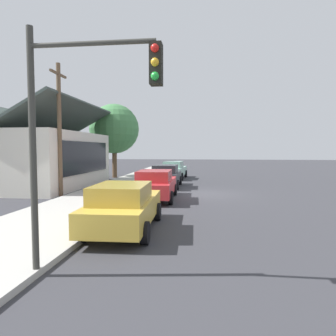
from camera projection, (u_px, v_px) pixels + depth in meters
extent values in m
plane|color=#38383D|center=(205.00, 194.00, 18.17)|extent=(120.00, 120.00, 0.00)
cube|color=#B2AFA8|center=(115.00, 191.00, 18.82)|extent=(60.00, 4.20, 0.16)
cube|color=gold|center=(125.00, 210.00, 10.07)|extent=(4.80, 1.99, 0.70)
cube|color=gold|center=(121.00, 193.00, 9.56)|extent=(2.33, 1.69, 0.56)
cylinder|color=black|center=(110.00, 211.00, 11.63)|extent=(0.67, 0.24, 0.66)
cylinder|color=black|center=(158.00, 211.00, 11.47)|extent=(0.67, 0.24, 0.66)
cylinder|color=black|center=(82.00, 231.00, 8.71)|extent=(0.67, 0.24, 0.66)
cylinder|color=black|center=(145.00, 233.00, 8.55)|extent=(0.67, 0.24, 0.66)
cube|color=red|center=(156.00, 187.00, 16.20)|extent=(4.83, 2.00, 0.70)
cube|color=#A9272B|center=(154.00, 176.00, 15.69)|extent=(2.34, 1.71, 0.56)
cylinder|color=black|center=(143.00, 189.00, 17.79)|extent=(0.67, 0.24, 0.66)
cylinder|color=black|center=(175.00, 190.00, 17.61)|extent=(0.67, 0.24, 0.66)
cylinder|color=black|center=(133.00, 197.00, 14.84)|extent=(0.67, 0.24, 0.66)
cylinder|color=black|center=(171.00, 198.00, 14.67)|extent=(0.67, 0.24, 0.66)
cube|color=#2D3035|center=(166.00, 177.00, 21.49)|extent=(4.50, 1.83, 0.70)
cube|color=#27292D|center=(165.00, 169.00, 21.01)|extent=(2.16, 1.60, 0.56)
cylinder|color=black|center=(157.00, 180.00, 23.00)|extent=(0.66, 0.22, 0.66)
cylinder|color=black|center=(180.00, 180.00, 22.79)|extent=(0.66, 0.22, 0.66)
cylinder|color=black|center=(150.00, 184.00, 20.24)|extent=(0.66, 0.22, 0.66)
cylinder|color=black|center=(177.00, 185.00, 20.03)|extent=(0.66, 0.22, 0.66)
cube|color=#9ED1BC|center=(174.00, 171.00, 27.65)|extent=(4.90, 2.04, 0.70)
cube|color=#86B1A0|center=(173.00, 164.00, 27.14)|extent=(2.39, 1.69, 0.56)
cylinder|color=black|center=(168.00, 173.00, 29.30)|extent=(0.67, 0.26, 0.66)
cylinder|color=black|center=(186.00, 174.00, 28.99)|extent=(0.67, 0.26, 0.66)
cylinder|color=black|center=(162.00, 176.00, 26.37)|extent=(0.67, 0.26, 0.66)
cylinder|color=black|center=(182.00, 176.00, 26.06)|extent=(0.67, 0.26, 0.66)
cube|color=silver|center=(37.00, 160.00, 21.62)|extent=(10.13, 7.42, 3.86)
cube|color=black|center=(87.00, 157.00, 21.17)|extent=(8.10, 0.08, 2.16)
cube|color=#3F4C47|center=(60.00, 118.00, 21.22)|extent=(10.73, 4.01, 2.23)
cube|color=#3F4C47|center=(11.00, 119.00, 21.66)|extent=(10.73, 4.01, 2.23)
cylinder|color=brown|center=(115.00, 160.00, 28.52)|extent=(0.44, 0.44, 3.32)
sphere|color=#47844C|center=(114.00, 129.00, 28.34)|extent=(4.63, 4.63, 4.63)
cylinder|color=#383833|center=(33.00, 154.00, 6.28)|extent=(0.14, 0.14, 5.20)
cylinder|color=#383833|center=(91.00, 43.00, 5.98)|extent=(0.10, 2.60, 0.10)
cube|color=black|center=(156.00, 64.00, 5.86)|extent=(0.28, 0.24, 0.80)
sphere|color=red|center=(155.00, 48.00, 5.69)|extent=(0.16, 0.16, 0.16)
sphere|color=yellow|center=(155.00, 62.00, 5.71)|extent=(0.16, 0.16, 0.16)
sphere|color=green|center=(155.00, 76.00, 5.73)|extent=(0.16, 0.16, 0.16)
cylinder|color=brown|center=(60.00, 130.00, 17.07)|extent=(0.24, 0.24, 7.50)
cube|color=brown|center=(58.00, 74.00, 16.87)|extent=(1.80, 0.12, 0.12)
cylinder|color=red|center=(146.00, 181.00, 21.72)|extent=(0.22, 0.22, 0.55)
sphere|color=red|center=(146.00, 176.00, 21.70)|extent=(0.18, 0.18, 0.18)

